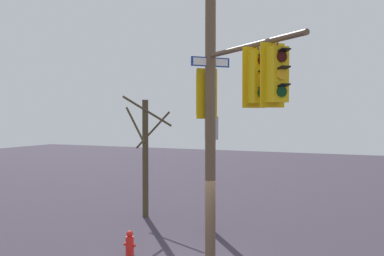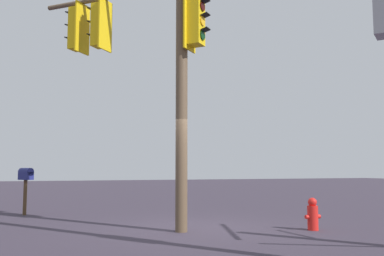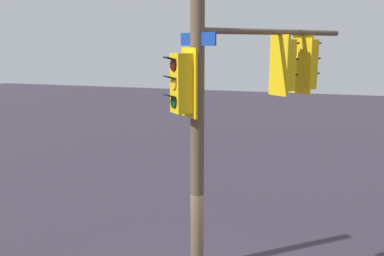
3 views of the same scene
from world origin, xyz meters
name	(u,v)px [view 2 (image 2 of 3)]	position (x,y,z in m)	size (l,w,h in m)	color
ground_plane	(195,229)	(0.00, 0.00, 0.00)	(80.00, 80.00, 0.00)	#38303D
main_signal_pole_assembly	(152,28)	(1.08, -0.02, 4.68)	(3.56, 4.86, 8.08)	brown
fire_hydrant	(313,215)	(-2.45, 1.08, 0.34)	(0.38, 0.24, 0.73)	red
mailbox	(26,178)	(3.94, -4.29, 1.11)	(0.47, 0.49, 1.41)	#4C3823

